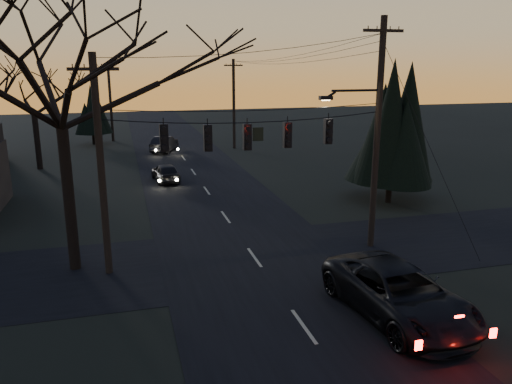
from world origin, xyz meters
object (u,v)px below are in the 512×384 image
object	(u,v)px
utility_pole_left	(109,273)
utility_pole_far_l	(113,141)
utility_pole_far_r	(234,148)
bare_tree_left	(56,66)
sedan_oncoming_b	(164,144)
evergreen_right	(393,131)
utility_pole_right	(370,246)
sedan_oncoming_a	(166,173)
suv_near	(399,293)

from	to	relation	value
utility_pole_left	utility_pole_far_l	xyz separation A→B (m)	(0.00, 36.00, 0.00)
utility_pole_far_l	utility_pole_far_r	bearing A→B (deg)	-34.82
utility_pole_far_l	bare_tree_left	size ratio (longest dim) A/B	0.70
utility_pole_left	sedan_oncoming_b	world-z (taller)	utility_pole_left
evergreen_right	utility_pole_right	bearing A→B (deg)	-125.37
sedan_oncoming_a	suv_near	bearing A→B (deg)	98.06
bare_tree_left	suv_near	size ratio (longest dim) A/B	1.88
bare_tree_left	evergreen_right	world-z (taller)	bare_tree_left
evergreen_right	bare_tree_left	bearing A→B (deg)	-162.15
utility_pole_left	bare_tree_left	bearing A→B (deg)	148.52
utility_pole_far_r	suv_near	xyz separation A→B (m)	(-2.30, -34.21, 0.84)
evergreen_right	sedan_oncoming_b	bearing A→B (deg)	117.99
utility_pole_far_l	sedan_oncoming_b	world-z (taller)	utility_pole_far_l
utility_pole_left	utility_pole_far_l	distance (m)	36.00
utility_pole_far_l	suv_near	distance (m)	43.21
utility_pole_far_r	utility_pole_left	bearing A→B (deg)	-112.33
utility_pole_far_l	sedan_oncoming_a	xyz separation A→B (m)	(3.68, -20.59, 0.65)
utility_pole_left	evergreen_right	xyz separation A→B (m)	(16.05, 6.41, 4.30)
utility_pole_far_l	utility_pole_left	bearing A→B (deg)	-90.00
utility_pole_far_r	suv_near	bearing A→B (deg)	-93.85
sedan_oncoming_a	utility_pole_far_l	bearing A→B (deg)	-86.14
sedan_oncoming_b	evergreen_right	bearing A→B (deg)	139.38
utility_pole_left	suv_near	bearing A→B (deg)	-34.00
utility_pole_far_r	bare_tree_left	world-z (taller)	bare_tree_left
sedan_oncoming_a	sedan_oncoming_b	distance (m)	12.38
bare_tree_left	sedan_oncoming_a	world-z (taller)	bare_tree_left
utility_pole_far_r	bare_tree_left	distance (m)	31.10
utility_pole_left	suv_near	world-z (taller)	utility_pole_left
evergreen_right	utility_pole_far_r	bearing A→B (deg)	101.91
utility_pole_left	utility_pole_far_l	size ratio (longest dim) A/B	1.06
utility_pole_right	evergreen_right	xyz separation A→B (m)	(4.55, 6.41, 4.30)
utility_pole_left	utility_pole_right	bearing A→B (deg)	0.00
utility_pole_left	utility_pole_far_l	bearing A→B (deg)	90.00
utility_pole_far_r	sedan_oncoming_b	xyz separation A→B (m)	(-6.79, -0.26, 0.74)
sedan_oncoming_b	sedan_oncoming_a	bearing A→B (deg)	106.59
utility_pole_right	utility_pole_far_l	xyz separation A→B (m)	(-11.50, 36.00, 0.00)
bare_tree_left	evergreen_right	size ratio (longest dim) A/B	1.54
utility_pole_far_l	suv_near	xyz separation A→B (m)	(9.20, -42.21, 0.84)
bare_tree_left	utility_pole_right	bearing A→B (deg)	-3.63
evergreen_right	suv_near	size ratio (longest dim) A/B	1.22
bare_tree_left	suv_near	distance (m)	14.53
bare_tree_left	evergreen_right	bearing A→B (deg)	17.85
utility_pole_left	sedan_oncoming_b	bearing A→B (deg)	80.36
utility_pole_far_l	bare_tree_left	xyz separation A→B (m)	(-1.33, -35.19, 7.99)
utility_pole_far_r	sedan_oncoming_b	world-z (taller)	utility_pole_far_r
sedan_oncoming_b	suv_near	bearing A→B (deg)	118.92
suv_near	utility_pole_left	bearing A→B (deg)	140.27
utility_pole_left	bare_tree_left	size ratio (longest dim) A/B	0.74
utility_pole_left	sedan_oncoming_b	xyz separation A→B (m)	(4.71, 27.74, 0.74)
utility_pole_far_l	sedan_oncoming_a	bearing A→B (deg)	-79.87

